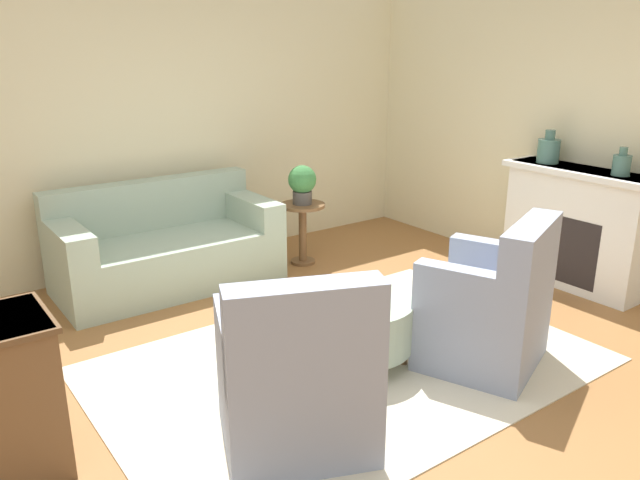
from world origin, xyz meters
name	(u,v)px	position (x,y,z in m)	size (l,w,h in m)	color
ground_plane	(349,365)	(0.00, 0.00, 0.00)	(16.00, 16.00, 0.00)	#996638
wall_back	(172,123)	(0.00, 2.82, 1.40)	(9.52, 0.12, 2.80)	beige
wall_right	(601,131)	(2.84, 0.00, 1.40)	(0.12, 9.57, 2.80)	beige
rug	(349,364)	(0.00, 0.00, 0.01)	(3.35, 2.26, 0.01)	beige
couch	(166,249)	(-0.41, 2.20, 0.34)	(1.97, 0.94, 0.93)	#9EB29E
armchair_left	(297,382)	(-0.80, -0.55, 0.41)	(1.02, 0.99, 1.05)	#8E99B2
armchair_right	(492,310)	(0.80, -0.55, 0.41)	(1.02, 0.99, 1.05)	#8E99B2
ottoman_table	(357,323)	(0.08, 0.01, 0.30)	(0.78, 0.78, 0.46)	#9EB29E
side_table	(303,224)	(0.94, 1.93, 0.41)	(0.45, 0.45, 0.62)	brown
fireplace	(575,225)	(2.60, -0.01, 0.57)	(0.44, 1.37, 1.10)	white
vase_mantel_near	(549,150)	(2.58, 0.34, 1.22)	(0.20, 0.20, 0.30)	#477066
vase_mantel_far	(622,164)	(2.58, -0.37, 1.19)	(0.15, 0.15, 0.24)	#477066
potted_plant_on_side_table	(302,183)	(0.94, 1.93, 0.84)	(0.28, 0.28, 0.39)	#4C4742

